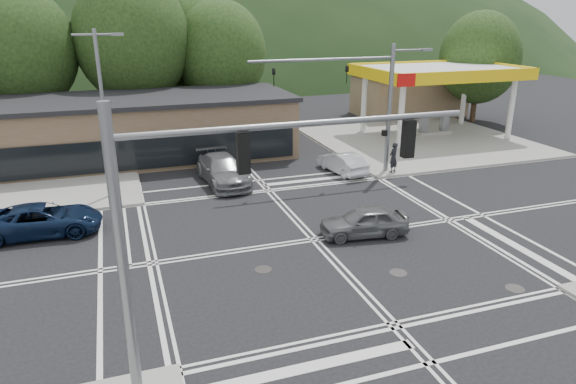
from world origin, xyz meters
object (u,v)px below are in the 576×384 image
object	(u,v)px
car_queue_b	(246,142)
pedestrian	(393,157)
car_blue_west	(42,220)
car_grey_center	(364,222)
car_northbound	(223,170)
car_queue_a	(342,163)

from	to	relation	value
car_queue_b	pedestrian	size ratio (longest dim) A/B	2.41
car_blue_west	pedestrian	bearing A→B (deg)	-79.08
car_queue_b	car_grey_center	bearing A→B (deg)	97.30
car_blue_west	pedestrian	size ratio (longest dim) A/B	2.74
car_northbound	pedestrian	world-z (taller)	pedestrian
car_queue_a	car_queue_b	bearing A→B (deg)	-66.21
car_queue_a	car_northbound	bearing A→B (deg)	-11.65
car_blue_west	car_queue_a	size ratio (longest dim) A/B	1.29
car_grey_center	car_queue_b	size ratio (longest dim) A/B	0.88
car_blue_west	car_grey_center	xyz separation A→B (m)	(13.99, -4.93, -0.04)
car_queue_a	car_queue_b	xyz separation A→B (m)	(-4.50, 7.03, 0.11)
car_blue_west	car_queue_b	bearing A→B (deg)	-45.68
car_blue_west	car_grey_center	distance (m)	14.83
car_northbound	car_blue_west	bearing A→B (deg)	-156.93
car_queue_a	car_queue_b	distance (m)	8.35
car_queue_a	pedestrian	xyz separation A→B (m)	(2.89, -1.35, 0.44)
car_blue_west	car_northbound	bearing A→B (deg)	-61.04
car_queue_b	pedestrian	distance (m)	11.18
car_queue_a	pedestrian	size ratio (longest dim) A/B	2.13
car_grey_center	car_queue_b	world-z (taller)	car_queue_b
car_grey_center	pedestrian	bearing A→B (deg)	150.91
car_grey_center	pedestrian	distance (m)	10.02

